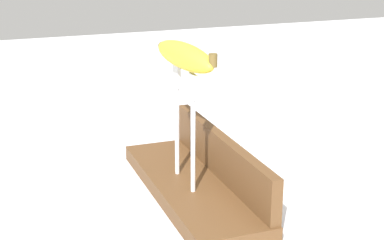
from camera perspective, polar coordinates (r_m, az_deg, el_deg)
ground_plane at (r=0.96m, az=0.00°, el=-7.10°), size 3.00×3.00×0.00m
wooden_board at (r=0.95m, az=0.00°, el=-6.44°), size 0.37×0.12×0.02m
board_backstop at (r=0.95m, az=2.87°, el=-3.45°), size 0.37×0.02×0.07m
fork_stand_center at (r=0.91m, az=-0.69°, el=0.42°), size 0.10×0.01×0.18m
banana_raised_center at (r=0.88m, az=-0.72°, el=6.07°), size 0.18×0.06×0.04m
fork_fallen_near at (r=1.50m, az=5.09°, el=2.26°), size 0.07×0.16×0.01m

